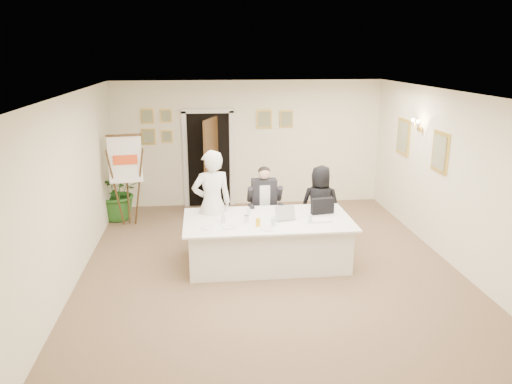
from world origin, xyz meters
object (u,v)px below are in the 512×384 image
object	(u,v)px
standing_man	(212,204)
paper_stack	(321,220)
steel_jug	(246,219)
seated_man	(264,204)
standing_woman	(320,205)
flip_chart	(127,185)
laptop_bag	(322,206)
laptop	(284,210)
oj_glass	(258,222)
conference_table	(268,241)
potted_palm	(118,191)

from	to	relation	value
standing_man	paper_stack	bearing A→B (deg)	148.49
standing_man	steel_jug	size ratio (longest dim) A/B	16.84
paper_stack	standing_man	bearing A→B (deg)	160.42
seated_man	steel_jug	size ratio (longest dim) A/B	13.02
seated_man	standing_woman	world-z (taller)	standing_woman
flip_chart	laptop_bag	world-z (taller)	flip_chart
laptop	oj_glass	size ratio (longest dim) A/B	2.71
flip_chart	standing_woman	distance (m)	3.84
seated_man	oj_glass	xyz separation A→B (m)	(-0.26, -1.31, 0.12)
seated_man	laptop_bag	size ratio (longest dim) A/B	3.73
flip_chart	laptop_bag	distance (m)	4.00
standing_woman	standing_man	bearing A→B (deg)	26.66
standing_man	flip_chart	bearing A→B (deg)	-58.44
standing_woman	laptop	distance (m)	1.16
conference_table	seated_man	distance (m)	1.03
seated_man	potted_palm	distance (m)	3.29
steel_jug	paper_stack	bearing A→B (deg)	-3.60
conference_table	laptop	bearing A→B (deg)	-1.18
flip_chart	laptop_bag	xyz separation A→B (m)	(3.48, -1.98, 0.06)
potted_palm	steel_jug	distance (m)	3.65
laptop	oj_glass	distance (m)	0.57
paper_stack	steel_jug	xyz separation A→B (m)	(-1.20, 0.08, 0.04)
conference_table	paper_stack	bearing A→B (deg)	-13.17
laptop	steel_jug	bearing A→B (deg)	177.94
conference_table	standing_woman	bearing A→B (deg)	37.50
flip_chart	oj_glass	size ratio (longest dim) A/B	14.07
standing_man	potted_palm	world-z (taller)	standing_man
laptop	oj_glass	xyz separation A→B (m)	(-0.46, -0.33, -0.07)
standing_woman	laptop	bearing A→B (deg)	60.86
standing_woman	oj_glass	bearing A→B (deg)	57.51
laptop	paper_stack	distance (m)	0.62
oj_glass	steel_jug	size ratio (longest dim) A/B	1.18
seated_man	potted_palm	xyz separation A→B (m)	(-2.86, 1.62, -0.11)
conference_table	flip_chart	size ratio (longest dim) A/B	1.49
potted_palm	standing_woman	bearing A→B (deg)	-24.78
standing_woman	steel_jug	bearing A→B (deg)	48.51
oj_glass	steel_jug	xyz separation A→B (m)	(-0.16, 0.21, -0.01)
flip_chart	paper_stack	world-z (taller)	flip_chart
flip_chart	potted_palm	xyz separation A→B (m)	(-0.26, 0.45, -0.24)
standing_woman	paper_stack	world-z (taller)	standing_woman
paper_stack	steel_jug	world-z (taller)	steel_jug
seated_man	paper_stack	xyz separation A→B (m)	(0.77, -1.17, 0.07)
potted_palm	laptop_bag	size ratio (longest dim) A/B	3.16
flip_chart	potted_palm	bearing A→B (deg)	119.89
potted_palm	laptop	xyz separation A→B (m)	(3.05, -2.60, 0.31)
conference_table	potted_palm	size ratio (longest dim) A/B	2.24
laptop	oj_glass	bearing A→B (deg)	-156.97
seated_man	standing_woman	xyz separation A→B (m)	(1.00, -0.16, 0.01)
flip_chart	standing_woman	world-z (taller)	flip_chart
paper_stack	oj_glass	bearing A→B (deg)	-172.32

